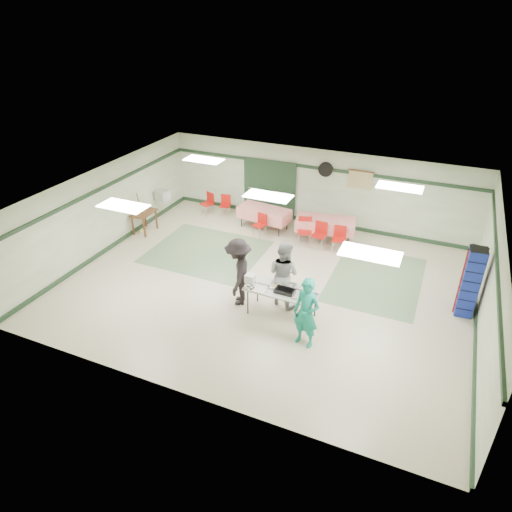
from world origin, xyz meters
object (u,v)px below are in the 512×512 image
at_px(chair_a, 320,232).
at_px(crate_stack_red, 470,281).
at_px(volunteer_teal, 306,313).
at_px(printer_table, 144,215).
at_px(serving_table, 282,291).
at_px(chair_loose_b, 209,201).
at_px(office_printer, 163,195).
at_px(chair_loose_a, 225,203).
at_px(volunteer_grey, 283,274).
at_px(volunteer_dark, 238,272).
at_px(broom, 141,212).
at_px(dining_table_a, 325,224).
at_px(crate_stack_blue_b, 470,283).
at_px(crate_stack_blue_a, 469,284).
at_px(dining_table_b, 264,213).
at_px(chair_b, 305,228).
at_px(chair_d, 261,223).
at_px(chair_c, 339,236).

height_order(chair_a, crate_stack_red, crate_stack_red).
distance_m(volunteer_teal, printer_table, 7.74).
height_order(serving_table, chair_loose_b, chair_loose_b).
bearing_deg(crate_stack_red, volunteer_teal, -139.84).
bearing_deg(office_printer, chair_loose_a, 42.60).
height_order(volunteer_grey, crate_stack_red, crate_stack_red).
xyz_separation_m(volunteer_dark, broom, (-4.88, 2.50, -0.18)).
bearing_deg(volunteer_grey, volunteer_dark, 39.15).
bearing_deg(dining_table_a, crate_stack_blue_b, -40.51).
bearing_deg(volunteer_teal, volunteer_dark, 169.44).
height_order(crate_stack_blue_a, crate_stack_blue_b, crate_stack_blue_b).
bearing_deg(dining_table_b, volunteer_teal, -51.37).
xyz_separation_m(chair_a, crate_stack_blue_a, (4.44, -1.77, 0.20)).
relative_size(chair_b, chair_loose_b, 1.10).
height_order(chair_d, office_printer, office_printer).
bearing_deg(chair_loose_a, chair_b, -27.85).
xyz_separation_m(volunteer_dark, chair_a, (1.07, 3.87, -0.40)).
relative_size(chair_loose_b, crate_stack_blue_a, 0.59).
xyz_separation_m(chair_c, chair_d, (-2.71, -0.01, -0.04)).
bearing_deg(chair_loose_b, crate_stack_blue_b, 5.57).
relative_size(printer_table, office_printer, 2.04).
distance_m(dining_table_a, crate_stack_blue_b, 5.16).
xyz_separation_m(chair_loose_b, crate_stack_blue_a, (8.98, -2.61, 0.21)).
distance_m(chair_d, printer_table, 4.02).
height_order(volunteer_teal, crate_stack_blue_b, crate_stack_blue_b).
bearing_deg(serving_table, dining_table_a, 93.03).
bearing_deg(office_printer, dining_table_b, 21.77).
relative_size(dining_table_b, office_printer, 4.27).
relative_size(serving_table, dining_table_b, 0.99).
distance_m(volunteer_grey, printer_table, 6.25).
bearing_deg(crate_stack_blue_b, chair_a, 155.14).
xyz_separation_m(volunteer_grey, crate_stack_blue_a, (4.42, 1.68, -0.18)).
relative_size(volunteer_dark, crate_stack_blue_b, 0.98).
distance_m(volunteer_dark, chair_loose_b, 5.87).
relative_size(dining_table_b, chair_b, 2.02).
xyz_separation_m(dining_table_a, crate_stack_blue_b, (4.43, -2.62, 0.38)).
bearing_deg(serving_table, office_printer, 148.70).
height_order(volunteer_teal, volunteer_dark, volunteer_dark).
relative_size(dining_table_a, chair_loose_b, 2.40).
relative_size(chair_a, chair_loose_a, 1.10).
bearing_deg(crate_stack_blue_a, volunteer_grey, -159.23).
relative_size(serving_table, crate_stack_blue_a, 1.28).
bearing_deg(chair_loose_b, printer_table, -97.61).
bearing_deg(volunteer_grey, dining_table_b, -43.60).
height_order(chair_d, crate_stack_blue_a, crate_stack_blue_a).
height_order(chair_loose_a, broom, broom).
xyz_separation_m(dining_table_a, chair_d, (-2.09, -0.58, -0.09)).
xyz_separation_m(dining_table_a, dining_table_b, (-2.20, 0.00, -0.00)).
bearing_deg(chair_d, volunteer_grey, -44.00).
bearing_deg(crate_stack_blue_a, chair_c, 155.12).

